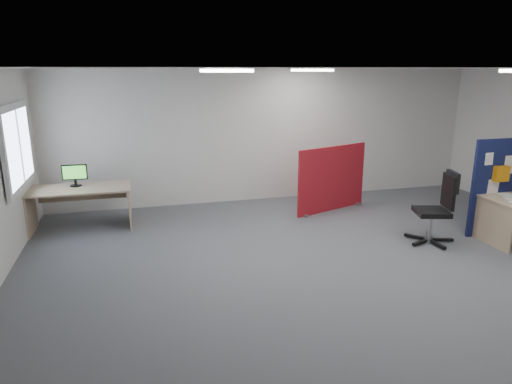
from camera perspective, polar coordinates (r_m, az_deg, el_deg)
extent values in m
plane|color=#52555A|center=(6.74, 10.24, -8.66)|extent=(9.00, 9.00, 0.00)
cube|color=white|center=(6.18, 11.44, 14.92)|extent=(9.00, 7.00, 0.02)
cube|color=silver|center=(9.55, 1.69, 7.05)|extent=(9.00, 0.02, 2.70)
cube|color=white|center=(7.83, -27.66, 5.03)|extent=(0.06, 1.70, 1.30)
cube|color=white|center=(7.83, -27.52, 5.04)|extent=(0.02, 1.50, 1.10)
cube|color=white|center=(6.17, -3.79, 14.90)|extent=(0.60, 0.60, 0.04)
cube|color=white|center=(8.67, 7.00, 14.89)|extent=(0.60, 0.60, 0.04)
cube|color=#99989D|center=(8.46, 25.55, -4.82)|extent=(0.08, 0.30, 0.04)
cube|color=white|center=(8.17, 27.13, 3.71)|extent=(0.15, 0.01, 0.20)
cube|color=white|center=(8.47, 29.15, 3.01)|extent=(0.21, 0.01, 0.30)
cube|color=white|center=(8.37, 27.50, 0.40)|extent=(0.21, 0.01, 0.30)
cube|color=white|center=(8.72, 29.32, -1.26)|extent=(0.21, 0.01, 0.30)
cube|color=orange|center=(8.34, 28.31, 2.03)|extent=(0.25, 0.10, 0.25)
cube|color=tan|center=(8.05, 27.40, -3.53)|extent=(0.03, 0.82, 0.70)
cube|color=maroon|center=(8.96, 9.48, 1.65)|extent=(1.61, 0.62, 1.27)
cube|color=#99989D|center=(8.87, 5.21, -2.47)|extent=(0.08, 0.30, 0.04)
cube|color=#99989D|center=(9.42, 13.18, -1.75)|extent=(0.08, 0.30, 0.04)
cube|color=tan|center=(8.36, -21.18, 0.41)|extent=(1.67, 0.84, 0.03)
cube|color=tan|center=(8.58, -26.29, -2.32)|extent=(0.03, 0.77, 0.70)
cube|color=tan|center=(8.40, -15.48, -1.63)|extent=(0.03, 0.77, 0.70)
cube|color=tan|center=(8.77, -20.83, -0.01)|extent=(1.50, 0.02, 0.30)
cylinder|color=black|center=(8.49, -21.59, 0.76)|extent=(0.19, 0.19, 0.02)
cube|color=black|center=(8.47, -21.63, 1.13)|extent=(0.04, 0.03, 0.09)
cube|color=black|center=(8.43, -21.74, 2.32)|extent=(0.42, 0.05, 0.27)
cube|color=green|center=(8.41, -21.76, 2.29)|extent=(0.38, 0.02, 0.23)
cube|color=black|center=(7.95, 22.35, -5.53)|extent=(0.32, 0.14, 0.04)
cube|color=black|center=(8.09, 20.73, -5.02)|extent=(0.22, 0.29, 0.04)
cube|color=black|center=(7.93, 19.15, -5.27)|extent=(0.24, 0.28, 0.04)
cube|color=black|center=(7.68, 19.77, -5.97)|extent=(0.32, 0.16, 0.04)
cube|color=black|center=(7.70, 21.82, -6.14)|extent=(0.06, 0.32, 0.04)
cylinder|color=#99989D|center=(7.79, 20.92, -4.05)|extent=(0.06, 0.06, 0.44)
cube|color=black|center=(7.72, 21.09, -2.34)|extent=(0.60, 0.60, 0.07)
cube|color=black|center=(7.72, 22.94, 0.08)|extent=(0.17, 0.44, 0.53)
cube|color=black|center=(7.70, 23.36, 1.22)|extent=(0.17, 0.40, 0.32)
cube|color=white|center=(8.34, 28.98, -0.39)|extent=(0.27, 0.34, 0.00)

